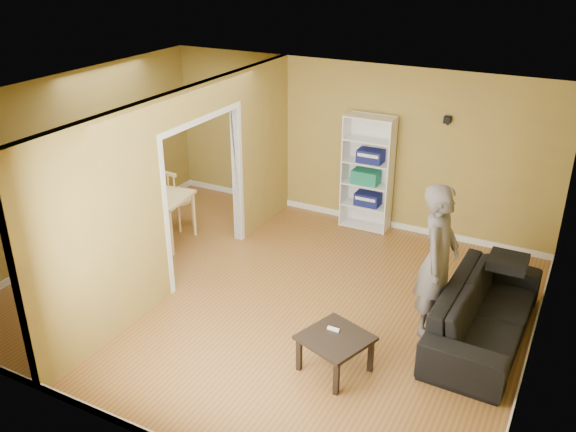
# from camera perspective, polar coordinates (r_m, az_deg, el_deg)

# --- Properties ---
(room_shell) EXTENTS (6.50, 6.50, 6.50)m
(room_shell) POSITION_cam_1_polar(r_m,az_deg,el_deg) (7.52, -2.06, 1.12)
(room_shell) COLOR olive
(room_shell) RESTS_ON ground
(partition) EXTENTS (0.22, 5.50, 2.60)m
(partition) POSITION_cam_1_polar(r_m,az_deg,el_deg) (8.14, -9.44, 2.66)
(partition) COLOR olive
(partition) RESTS_ON ground
(wall_speaker) EXTENTS (0.10, 0.10, 0.10)m
(wall_speaker) POSITION_cam_1_polar(r_m,az_deg,el_deg) (9.20, 14.69, 8.71)
(wall_speaker) COLOR black
(wall_speaker) RESTS_ON room_shell
(sofa) EXTENTS (2.36, 1.07, 0.89)m
(sofa) POSITION_cam_1_polar(r_m,az_deg,el_deg) (7.45, 18.06, -7.87)
(sofa) COLOR #25242B
(sofa) RESTS_ON ground
(person) EXTENTS (0.81, 0.64, 2.18)m
(person) POSITION_cam_1_polar(r_m,az_deg,el_deg) (7.12, 13.97, -2.93)
(person) COLOR slate
(person) RESTS_ON ground
(bookshelf) EXTENTS (0.78, 0.34, 1.85)m
(bookshelf) POSITION_cam_1_polar(r_m,az_deg,el_deg) (9.71, 7.54, 4.07)
(bookshelf) COLOR white
(bookshelf) RESTS_ON ground
(paper_box_navy_a) EXTENTS (0.39, 0.26, 0.20)m
(paper_box_navy_a) POSITION_cam_1_polar(r_m,az_deg,el_deg) (9.82, 7.48, 1.59)
(paper_box_navy_a) COLOR navy
(paper_box_navy_a) RESTS_ON bookshelf
(paper_box_teal) EXTENTS (0.42, 0.28, 0.22)m
(paper_box_teal) POSITION_cam_1_polar(r_m,az_deg,el_deg) (9.70, 7.30, 3.66)
(paper_box_teal) COLOR #257E66
(paper_box_teal) RESTS_ON bookshelf
(paper_box_navy_b) EXTENTS (0.39, 0.26, 0.20)m
(paper_box_navy_b) POSITION_cam_1_polar(r_m,az_deg,el_deg) (9.56, 7.73, 5.59)
(paper_box_navy_b) COLOR navy
(paper_box_navy_b) RESTS_ON bookshelf
(coffee_table) EXTENTS (0.65, 0.65, 0.44)m
(coffee_table) POSITION_cam_1_polar(r_m,az_deg,el_deg) (6.65, 4.46, -11.66)
(coffee_table) COLOR black
(coffee_table) RESTS_ON ground
(game_controller) EXTENTS (0.13, 0.04, 0.03)m
(game_controller) POSITION_cam_1_polar(r_m,az_deg,el_deg) (6.69, 4.28, -10.51)
(game_controller) COLOR white
(game_controller) RESTS_ON coffee_table
(dining_table) EXTENTS (1.21, 0.81, 0.76)m
(dining_table) POSITION_cam_1_polar(r_m,az_deg,el_deg) (9.50, -12.86, 1.58)
(dining_table) COLOR #E5C38A
(dining_table) RESTS_ON ground
(chair_left) EXTENTS (0.52, 0.52, 0.89)m
(chair_left) POSITION_cam_1_polar(r_m,az_deg,el_deg) (10.03, -15.63, 1.07)
(chair_left) COLOR tan
(chair_left) RESTS_ON ground
(chair_near) EXTENTS (0.57, 0.57, 1.05)m
(chair_near) POSITION_cam_1_polar(r_m,az_deg,el_deg) (9.20, -15.06, -0.50)
(chair_near) COLOR #D9B573
(chair_near) RESTS_ON ground
(chair_far) EXTENTS (0.50, 0.50, 1.01)m
(chair_far) POSITION_cam_1_polar(r_m,az_deg,el_deg) (9.91, -10.30, 1.68)
(chair_far) COLOR tan
(chair_far) RESTS_ON ground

